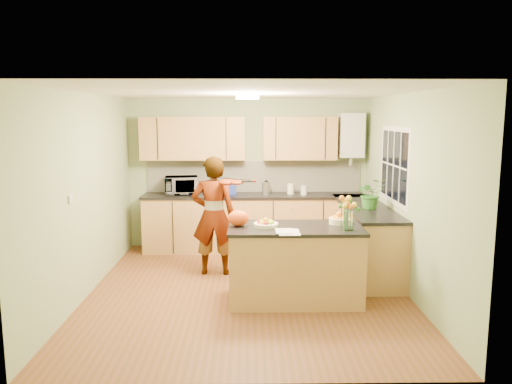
{
  "coord_description": "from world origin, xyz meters",
  "views": [
    {
      "loc": [
        0.02,
        -6.13,
        2.23
      ],
      "look_at": [
        0.11,
        0.5,
        1.2
      ],
      "focal_mm": 35.0,
      "sensor_mm": 36.0,
      "label": 1
    }
  ],
  "objects": [
    {
      "name": "boiler",
      "position": [
        1.7,
        2.09,
        1.9
      ],
      "size": [
        0.4,
        0.3,
        0.86
      ],
      "color": "silver",
      "rests_on": "wall_back"
    },
    {
      "name": "ceiling_lamp",
      "position": [
        0.0,
        0.3,
        2.46
      ],
      "size": [
        0.3,
        0.3,
        0.07
      ],
      "color": "#FFEABF",
      "rests_on": "ceiling"
    },
    {
      "name": "violin",
      "position": [
        -0.28,
        0.49,
        1.34
      ],
      "size": [
        0.65,
        0.57,
        0.16
      ],
      "primitive_type": null,
      "rotation": [
        0.17,
        0.0,
        -0.61
      ],
      "color": "#511105",
      "rests_on": "violinist"
    },
    {
      "name": "wall_left",
      "position": [
        -2.0,
        0.0,
        1.25
      ],
      "size": [
        0.02,
        4.5,
        2.5
      ],
      "primitive_type": "cube",
      "color": "#92AE7C",
      "rests_on": "floor"
    },
    {
      "name": "potted_plant",
      "position": [
        1.7,
        0.64,
        1.15
      ],
      "size": [
        0.45,
        0.41,
        0.43
      ],
      "primitive_type": "imported",
      "rotation": [
        0.0,
        0.0,
        0.22
      ],
      "color": "#2F6E24",
      "rests_on": "right_counter"
    },
    {
      "name": "orange_bag",
      "position": [
        -0.11,
        -0.29,
        1.01
      ],
      "size": [
        0.31,
        0.28,
        0.19
      ],
      "primitive_type": "ellipsoid",
      "rotation": [
        0.0,
        0.0,
        0.34
      ],
      "color": "#F44F14",
      "rests_on": "peninsula_island"
    },
    {
      "name": "wall_right",
      "position": [
        2.0,
        0.0,
        1.25
      ],
      "size": [
        0.02,
        4.5,
        2.5
      ],
      "primitive_type": "cube",
      "color": "#92AE7C",
      "rests_on": "floor"
    },
    {
      "name": "ceiling",
      "position": [
        0.0,
        0.0,
        2.5
      ],
      "size": [
        4.0,
        4.5,
        0.02
      ],
      "primitive_type": "cube",
      "color": "white",
      "rests_on": "wall_back"
    },
    {
      "name": "orange_bowl",
      "position": [
        1.12,
        -0.19,
        0.98
      ],
      "size": [
        0.25,
        0.25,
        0.14
      ],
      "color": "#F7EBC5",
      "rests_on": "peninsula_island"
    },
    {
      "name": "peninsula_island",
      "position": [
        0.57,
        -0.34,
        0.46
      ],
      "size": [
        1.6,
        0.82,
        0.91
      ],
      "color": "#B18747",
      "rests_on": "floor"
    },
    {
      "name": "right_counter",
      "position": [
        1.7,
        0.85,
        0.47
      ],
      "size": [
        0.62,
        2.24,
        0.94
      ],
      "color": "#B18747",
      "rests_on": "floor"
    },
    {
      "name": "violinist",
      "position": [
        -0.48,
        0.71,
        0.84
      ],
      "size": [
        0.61,
        0.4,
        1.67
      ],
      "primitive_type": "imported",
      "rotation": [
        0.0,
        0.0,
        3.13
      ],
      "color": "#E9A78F",
      "rests_on": "floor"
    },
    {
      "name": "floor",
      "position": [
        0.0,
        0.0,
        0.0
      ],
      "size": [
        4.5,
        4.5,
        0.0
      ],
      "primitive_type": "plane",
      "color": "brown",
      "rests_on": "ground"
    },
    {
      "name": "wall_front",
      "position": [
        0.0,
        -2.25,
        1.25
      ],
      "size": [
        4.0,
        0.02,
        2.5
      ],
      "primitive_type": "cube",
      "color": "#92AE7C",
      "rests_on": "floor"
    },
    {
      "name": "back_counter",
      "position": [
        0.1,
        1.95,
        0.47
      ],
      "size": [
        3.64,
        0.62,
        0.94
      ],
      "color": "#B18747",
      "rests_on": "floor"
    },
    {
      "name": "wall_back",
      "position": [
        0.0,
        2.25,
        1.25
      ],
      "size": [
        4.0,
        0.02,
        2.5
      ],
      "primitive_type": "cube",
      "color": "#92AE7C",
      "rests_on": "floor"
    },
    {
      "name": "fruit_dish",
      "position": [
        0.22,
        -0.34,
        0.96
      ],
      "size": [
        0.29,
        0.29,
        0.1
      ],
      "color": "#F7EBC5",
      "rests_on": "peninsula_island"
    },
    {
      "name": "blue_box",
      "position": [
        -0.36,
        1.98,
        1.05
      ],
      "size": [
        0.34,
        0.3,
        0.22
      ],
      "primitive_type": "cube",
      "rotation": [
        0.0,
        0.0,
        0.41
      ],
      "color": "#213098",
      "rests_on": "back_counter"
    },
    {
      "name": "jar_white",
      "position": [
        0.91,
        1.89,
        1.02
      ],
      "size": [
        0.12,
        0.12,
        0.15
      ],
      "primitive_type": "cylinder",
      "rotation": [
        0.0,
        0.0,
        0.25
      ],
      "color": "silver",
      "rests_on": "back_counter"
    },
    {
      "name": "flower_vase",
      "position": [
        1.17,
        -0.52,
        1.23
      ],
      "size": [
        0.26,
        0.26,
        0.47
      ],
      "rotation": [
        0.0,
        0.0,
        -0.18
      ],
      "color": "silver",
      "rests_on": "peninsula_island"
    },
    {
      "name": "window_right",
      "position": [
        1.99,
        0.6,
        1.55
      ],
      "size": [
        0.01,
        1.3,
        1.05
      ],
      "color": "silver",
      "rests_on": "wall_right"
    },
    {
      "name": "jar_cream",
      "position": [
        0.7,
        1.98,
        1.03
      ],
      "size": [
        0.12,
        0.12,
        0.17
      ],
      "primitive_type": "cylinder",
      "rotation": [
        0.0,
        0.0,
        -0.06
      ],
      "color": "#F7EBC5",
      "rests_on": "back_counter"
    },
    {
      "name": "papers",
      "position": [
        0.47,
        -0.64,
        0.92
      ],
      "size": [
        0.24,
        0.33,
        0.01
      ],
      "primitive_type": "cube",
      "color": "silver",
      "rests_on": "peninsula_island"
    },
    {
      "name": "microwave",
      "position": [
        -1.09,
        1.98,
        1.09
      ],
      "size": [
        0.57,
        0.43,
        0.29
      ],
      "primitive_type": "imported",
      "rotation": [
        0.0,
        0.0,
        0.14
      ],
      "color": "silver",
      "rests_on": "back_counter"
    },
    {
      "name": "upper_cabinets",
      "position": [
        -0.18,
        2.08,
        1.85
      ],
      "size": [
        3.2,
        0.34,
        0.7
      ],
      "color": "#B18747",
      "rests_on": "wall_back"
    },
    {
      "name": "light_switch",
      "position": [
        -1.99,
        -0.6,
        1.3
      ],
      "size": [
        0.02,
        0.09,
        0.09
      ],
      "primitive_type": "cube",
      "color": "silver",
      "rests_on": "wall_left"
    },
    {
      "name": "splashback",
      "position": [
        0.1,
        2.23,
        1.2
      ],
      "size": [
        3.6,
        0.02,
        0.52
      ],
      "primitive_type": "cube",
      "color": "silver",
      "rests_on": "back_counter"
    },
    {
      "name": "kettle",
      "position": [
        0.3,
        1.98,
        1.05
      ],
      "size": [
        0.14,
        0.14,
        0.27
      ],
      "rotation": [
        0.0,
        0.0,
        0.15
      ],
      "color": "#B2B2B6",
      "rests_on": "back_counter"
    }
  ]
}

